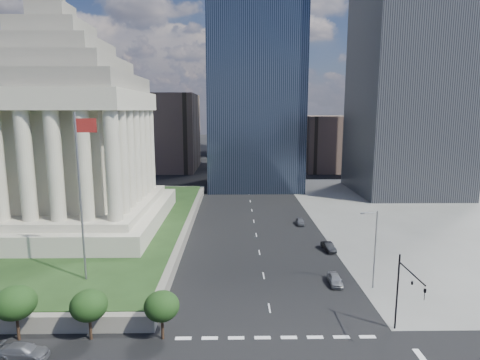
{
  "coord_description": "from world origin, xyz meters",
  "views": [
    {
      "loc": [
        -3.97,
        -22.15,
        22.11
      ],
      "look_at": [
        -3.29,
        23.01,
        14.23
      ],
      "focal_mm": 30.0,
      "sensor_mm": 36.0,
      "label": 1
    }
  ],
  "objects_px": {
    "street_lamp_north": "(374,245)",
    "parked_sedan_far": "(300,221)",
    "war_memorial": "(59,114)",
    "parked_sedan_mid": "(328,247)",
    "flagpole": "(81,188)",
    "traffic_signal_ne": "(406,288)",
    "suv_grey": "(23,352)",
    "parked_sedan_near": "(335,279)"
  },
  "relations": [
    {
      "from": "street_lamp_north",
      "to": "parked_sedan_far",
      "type": "xyz_separation_m",
      "value": [
        -4.33,
        28.61,
        -5.04
      ]
    },
    {
      "from": "war_memorial",
      "to": "parked_sedan_mid",
      "type": "height_order",
      "value": "war_memorial"
    },
    {
      "from": "street_lamp_north",
      "to": "parked_sedan_mid",
      "type": "bearing_deg",
      "value": 99.38
    },
    {
      "from": "parked_sedan_mid",
      "to": "parked_sedan_far",
      "type": "xyz_separation_m",
      "value": [
        -2.07,
        14.94,
        -0.02
      ]
    },
    {
      "from": "flagpole",
      "to": "parked_sedan_mid",
      "type": "distance_m",
      "value": 38.12
    },
    {
      "from": "street_lamp_north",
      "to": "traffic_signal_ne",
      "type": "bearing_deg",
      "value": -94.19
    },
    {
      "from": "traffic_signal_ne",
      "to": "street_lamp_north",
      "type": "xyz_separation_m",
      "value": [
        0.83,
        11.3,
        0.41
      ]
    },
    {
      "from": "suv_grey",
      "to": "parked_sedan_near",
      "type": "bearing_deg",
      "value": -59.99
    },
    {
      "from": "suv_grey",
      "to": "parked_sedan_mid",
      "type": "distance_m",
      "value": 43.91
    },
    {
      "from": "parked_sedan_mid",
      "to": "street_lamp_north",
      "type": "bearing_deg",
      "value": -88.5
    },
    {
      "from": "war_memorial",
      "to": "parked_sedan_mid",
      "type": "relative_size",
      "value": 10.04
    },
    {
      "from": "flagpole",
      "to": "street_lamp_north",
      "type": "bearing_deg",
      "value": 1.63
    },
    {
      "from": "war_memorial",
      "to": "parked_sedan_near",
      "type": "distance_m",
      "value": 52.5
    },
    {
      "from": "suv_grey",
      "to": "parked_sedan_mid",
      "type": "relative_size",
      "value": 1.19
    },
    {
      "from": "war_memorial",
      "to": "flagpole",
      "type": "xyz_separation_m",
      "value": [
        12.17,
        -24.0,
        -8.29
      ]
    },
    {
      "from": "suv_grey",
      "to": "traffic_signal_ne",
      "type": "bearing_deg",
      "value": -80.98
    },
    {
      "from": "street_lamp_north",
      "to": "parked_sedan_near",
      "type": "height_order",
      "value": "street_lamp_north"
    },
    {
      "from": "suv_grey",
      "to": "parked_sedan_far",
      "type": "xyz_separation_m",
      "value": [
        32.02,
        42.61,
        -0.05
      ]
    },
    {
      "from": "suv_grey",
      "to": "parked_sedan_near",
      "type": "distance_m",
      "value": 35.43
    },
    {
      "from": "street_lamp_north",
      "to": "parked_sedan_mid",
      "type": "xyz_separation_m",
      "value": [
        -2.26,
        13.68,
        -5.02
      ]
    },
    {
      "from": "parked_sedan_far",
      "to": "flagpole",
      "type": "bearing_deg",
      "value": -133.78
    },
    {
      "from": "flagpole",
      "to": "traffic_signal_ne",
      "type": "xyz_separation_m",
      "value": [
        34.33,
        -10.3,
        -7.86
      ]
    },
    {
      "from": "traffic_signal_ne",
      "to": "parked_sedan_far",
      "type": "height_order",
      "value": "traffic_signal_ne"
    },
    {
      "from": "flagpole",
      "to": "street_lamp_north",
      "type": "distance_m",
      "value": 35.95
    },
    {
      "from": "traffic_signal_ne",
      "to": "parked_sedan_far",
      "type": "distance_m",
      "value": 40.34
    },
    {
      "from": "traffic_signal_ne",
      "to": "suv_grey",
      "type": "xyz_separation_m",
      "value": [
        -35.52,
        -2.7,
        -4.58
      ]
    },
    {
      "from": "street_lamp_north",
      "to": "suv_grey",
      "type": "relative_size",
      "value": 2.16
    },
    {
      "from": "parked_sedan_mid",
      "to": "war_memorial",
      "type": "bearing_deg",
      "value": 160.43
    },
    {
      "from": "traffic_signal_ne",
      "to": "street_lamp_north",
      "type": "height_order",
      "value": "street_lamp_north"
    },
    {
      "from": "war_memorial",
      "to": "suv_grey",
      "type": "bearing_deg",
      "value": -73.47
    },
    {
      "from": "street_lamp_north",
      "to": "parked_sedan_near",
      "type": "distance_m",
      "value": 6.71
    },
    {
      "from": "parked_sedan_near",
      "to": "parked_sedan_far",
      "type": "relative_size",
      "value": 1.08
    },
    {
      "from": "flagpole",
      "to": "parked_sedan_mid",
      "type": "relative_size",
      "value": 5.15
    },
    {
      "from": "flagpole",
      "to": "war_memorial",
      "type": "bearing_deg",
      "value": 116.89
    },
    {
      "from": "parked_sedan_near",
      "to": "street_lamp_north",
      "type": "bearing_deg",
      "value": -12.89
    },
    {
      "from": "street_lamp_north",
      "to": "suv_grey",
      "type": "bearing_deg",
      "value": -158.94
    },
    {
      "from": "war_memorial",
      "to": "parked_sedan_near",
      "type": "relative_size",
      "value": 9.89
    },
    {
      "from": "flagpole",
      "to": "parked_sedan_near",
      "type": "distance_m",
      "value": 33.31
    },
    {
      "from": "suv_grey",
      "to": "war_memorial",
      "type": "bearing_deg",
      "value": 21.21
    },
    {
      "from": "traffic_signal_ne",
      "to": "street_lamp_north",
      "type": "distance_m",
      "value": 11.34
    },
    {
      "from": "traffic_signal_ne",
      "to": "parked_sedan_mid",
      "type": "xyz_separation_m",
      "value": [
        -1.43,
        24.98,
        -4.61
      ]
    },
    {
      "from": "flagpole",
      "to": "suv_grey",
      "type": "distance_m",
      "value": 18.03
    }
  ]
}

